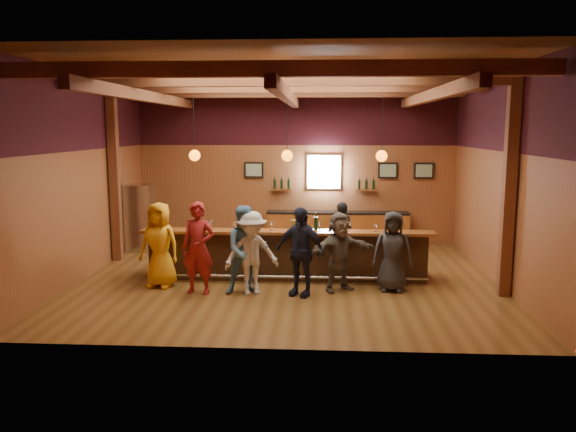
{
  "coord_description": "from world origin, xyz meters",
  "views": [
    {
      "loc": [
        0.74,
        -11.99,
        3.29
      ],
      "look_at": [
        0.0,
        0.3,
        1.35
      ],
      "focal_mm": 35.0,
      "sensor_mm": 36.0,
      "label": 1
    }
  ],
  "objects_px": {
    "stainless_fridge": "(141,218)",
    "customer_orange": "(160,245)",
    "customer_redvest": "(198,248)",
    "customer_white": "(252,253)",
    "customer_navy": "(300,252)",
    "customer_dark": "(392,251)",
    "customer_brown": "(339,252)",
    "bartender": "(341,234)",
    "bottle_a": "(316,223)",
    "bar_counter": "(288,254)",
    "ice_bucket": "(295,225)",
    "customer_denim": "(246,250)",
    "back_bar_cabinet": "(337,228)"
  },
  "relations": [
    {
      "from": "customer_white",
      "to": "ice_bucket",
      "type": "relative_size",
      "value": 7.4
    },
    {
      "from": "bar_counter",
      "to": "bottle_a",
      "type": "bearing_deg",
      "value": -15.69
    },
    {
      "from": "customer_brown",
      "to": "bottle_a",
      "type": "height_order",
      "value": "customer_brown"
    },
    {
      "from": "stainless_fridge",
      "to": "customer_denim",
      "type": "distance_m",
      "value": 5.02
    },
    {
      "from": "stainless_fridge",
      "to": "customer_orange",
      "type": "xyz_separation_m",
      "value": [
        1.49,
        -3.37,
        -0.01
      ]
    },
    {
      "from": "customer_orange",
      "to": "customer_dark",
      "type": "height_order",
      "value": "customer_orange"
    },
    {
      "from": "bar_counter",
      "to": "customer_white",
      "type": "distance_m",
      "value": 1.52
    },
    {
      "from": "customer_brown",
      "to": "bartender",
      "type": "bearing_deg",
      "value": 54.92
    },
    {
      "from": "customer_navy",
      "to": "customer_brown",
      "type": "distance_m",
      "value": 0.87
    },
    {
      "from": "customer_denim",
      "to": "customer_dark",
      "type": "relative_size",
      "value": 1.08
    },
    {
      "from": "customer_dark",
      "to": "customer_orange",
      "type": "bearing_deg",
      "value": -174.72
    },
    {
      "from": "customer_navy",
      "to": "bottle_a",
      "type": "relative_size",
      "value": 4.83
    },
    {
      "from": "stainless_fridge",
      "to": "customer_orange",
      "type": "height_order",
      "value": "stainless_fridge"
    },
    {
      "from": "customer_redvest",
      "to": "customer_brown",
      "type": "height_order",
      "value": "customer_redvest"
    },
    {
      "from": "bar_counter",
      "to": "customer_orange",
      "type": "relative_size",
      "value": 3.54
    },
    {
      "from": "stainless_fridge",
      "to": "bottle_a",
      "type": "height_order",
      "value": "stainless_fridge"
    },
    {
      "from": "customer_orange",
      "to": "customer_brown",
      "type": "height_order",
      "value": "customer_orange"
    },
    {
      "from": "ice_bucket",
      "to": "back_bar_cabinet",
      "type": "bearing_deg",
      "value": 75.28
    },
    {
      "from": "customer_denim",
      "to": "customer_brown",
      "type": "height_order",
      "value": "customer_denim"
    },
    {
      "from": "bottle_a",
      "to": "customer_brown",
      "type": "bearing_deg",
      "value": -59.39
    },
    {
      "from": "back_bar_cabinet",
      "to": "customer_white",
      "type": "distance_m",
      "value": 5.25
    },
    {
      "from": "ice_bucket",
      "to": "bottle_a",
      "type": "distance_m",
      "value": 0.47
    },
    {
      "from": "bartender",
      "to": "customer_brown",
      "type": "bearing_deg",
      "value": 100.42
    },
    {
      "from": "customer_redvest",
      "to": "customer_white",
      "type": "relative_size",
      "value": 1.11
    },
    {
      "from": "customer_redvest",
      "to": "customer_denim",
      "type": "relative_size",
      "value": 1.04
    },
    {
      "from": "customer_orange",
      "to": "ice_bucket",
      "type": "bearing_deg",
      "value": 25.03
    },
    {
      "from": "customer_white",
      "to": "bottle_a",
      "type": "xyz_separation_m",
      "value": [
        1.26,
        1.17,
        0.42
      ]
    },
    {
      "from": "stainless_fridge",
      "to": "bar_counter",
      "type": "bearing_deg",
      "value": -30.76
    },
    {
      "from": "customer_orange",
      "to": "customer_white",
      "type": "distance_m",
      "value": 2.02
    },
    {
      "from": "customer_navy",
      "to": "customer_dark",
      "type": "distance_m",
      "value": 1.9
    },
    {
      "from": "bar_counter",
      "to": "ice_bucket",
      "type": "height_order",
      "value": "ice_bucket"
    },
    {
      "from": "bartender",
      "to": "ice_bucket",
      "type": "bearing_deg",
      "value": 66.55
    },
    {
      "from": "bar_counter",
      "to": "customer_redvest",
      "type": "height_order",
      "value": "customer_redvest"
    },
    {
      "from": "customer_denim",
      "to": "customer_navy",
      "type": "distance_m",
      "value": 1.08
    },
    {
      "from": "bar_counter",
      "to": "customer_dark",
      "type": "distance_m",
      "value": 2.38
    },
    {
      "from": "stainless_fridge",
      "to": "customer_dark",
      "type": "distance_m",
      "value": 7.14
    },
    {
      "from": "customer_redvest",
      "to": "customer_navy",
      "type": "bearing_deg",
      "value": 8.6
    },
    {
      "from": "stainless_fridge",
      "to": "customer_brown",
      "type": "relative_size",
      "value": 1.11
    },
    {
      "from": "stainless_fridge",
      "to": "customer_white",
      "type": "distance_m",
      "value": 5.13
    },
    {
      "from": "customer_denim",
      "to": "customer_dark",
      "type": "bearing_deg",
      "value": -10.13
    },
    {
      "from": "bartender",
      "to": "bar_counter",
      "type": "bearing_deg",
      "value": 55.0
    },
    {
      "from": "back_bar_cabinet",
      "to": "bartender",
      "type": "relative_size",
      "value": 2.57
    },
    {
      "from": "customer_white",
      "to": "bar_counter",
      "type": "bearing_deg",
      "value": 46.02
    },
    {
      "from": "bar_counter",
      "to": "customer_dark",
      "type": "height_order",
      "value": "customer_dark"
    },
    {
      "from": "customer_orange",
      "to": "customer_dark",
      "type": "bearing_deg",
      "value": 12.64
    },
    {
      "from": "bar_counter",
      "to": "customer_dark",
      "type": "relative_size",
      "value": 3.85
    },
    {
      "from": "bottle_a",
      "to": "bartender",
      "type": "bearing_deg",
      "value": 63.99
    },
    {
      "from": "back_bar_cabinet",
      "to": "customer_redvest",
      "type": "relative_size",
      "value": 2.16
    },
    {
      "from": "customer_orange",
      "to": "customer_redvest",
      "type": "xyz_separation_m",
      "value": [
        0.91,
        -0.43,
        0.04
      ]
    },
    {
      "from": "back_bar_cabinet",
      "to": "customer_redvest",
      "type": "distance_m",
      "value": 5.73
    }
  ]
}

